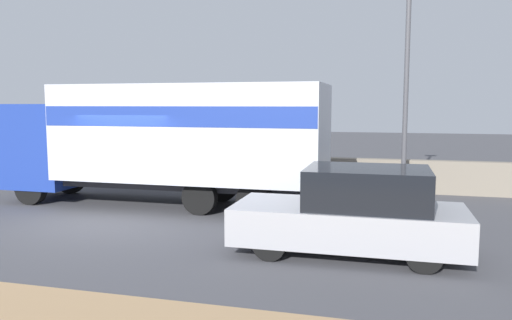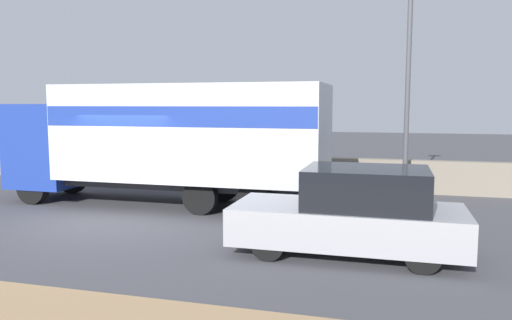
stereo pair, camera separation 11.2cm
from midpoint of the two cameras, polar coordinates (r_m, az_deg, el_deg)
ground_plane at (r=12.42m, az=-17.37°, el=-6.78°), size 80.00×80.00×0.00m
stone_wall_backdrop at (r=17.60m, az=-7.03°, el=-1.00°), size 60.00×0.35×1.04m
street_lamp at (r=15.14m, az=16.69°, el=11.45°), size 0.56×0.28×7.24m
box_truck at (r=13.75m, az=-9.88°, el=2.87°), size 8.93×2.61×3.28m
car_hatchback at (r=9.42m, az=10.82°, el=-5.92°), size 4.22×1.82×1.62m
pedestrian at (r=18.85m, az=-21.62°, el=0.06°), size 0.35×0.35×1.61m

